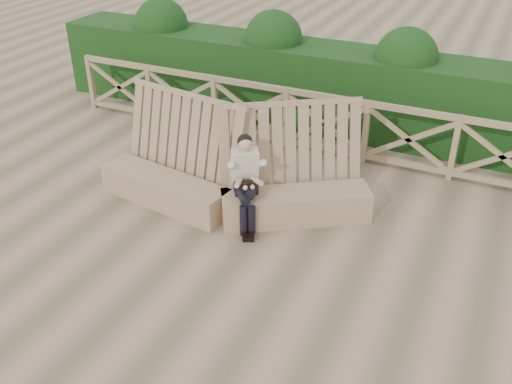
% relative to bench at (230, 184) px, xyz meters
% --- Properties ---
extents(ground, '(60.00, 60.00, 0.00)m').
position_rel_bench_xyz_m(ground, '(0.63, -1.21, -0.40)').
color(ground, brown).
rests_on(ground, ground).
extents(bench, '(4.01, 1.80, 1.58)m').
position_rel_bench_xyz_m(bench, '(0.00, 0.00, 0.00)').
color(bench, olive).
rests_on(bench, ground).
extents(woman, '(0.62, 0.79, 1.32)m').
position_rel_bench_xyz_m(woman, '(0.37, -0.24, 0.32)').
color(woman, black).
rests_on(woman, ground).
extents(guardrail, '(10.10, 0.09, 1.10)m').
position_rel_bench_xyz_m(guardrail, '(0.63, 2.29, 0.16)').
color(guardrail, olive).
rests_on(guardrail, ground).
extents(hedge, '(12.00, 1.20, 1.50)m').
position_rel_bench_xyz_m(hedge, '(0.63, 3.49, 0.35)').
color(hedge, black).
rests_on(hedge, ground).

